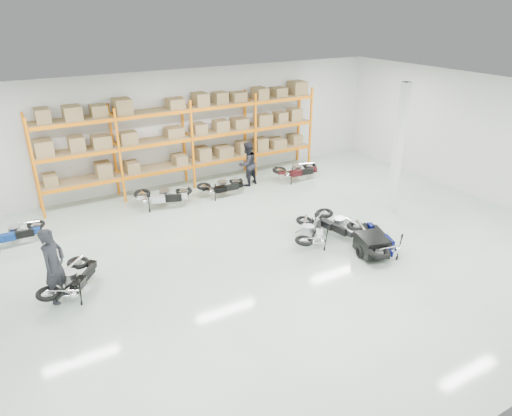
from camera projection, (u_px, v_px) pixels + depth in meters
room at (275, 182)px, 12.65m from camera, size 18.00×18.00×18.00m
pallet_rack at (187, 130)px, 17.75m from camera, size 11.28×0.98×3.62m
structural_column at (398, 150)px, 15.41m from camera, size 0.25×0.25×4.50m
moto_blue_centre at (375, 235)px, 13.36m from camera, size 1.50×2.09×1.23m
moto_silver_left at (311, 228)px, 13.95m from camera, size 1.61×1.79×1.05m
moto_black_far_left at (71, 275)px, 11.51m from camera, size 1.73×1.88×1.11m
moto_touring_right at (337, 220)px, 14.43m from camera, size 1.13×1.83×1.11m
trailer at (372, 245)px, 13.23m from camera, size 0.95×1.61×0.65m
moto_back_a at (12, 229)px, 13.92m from camera, size 1.63×0.86×1.03m
moto_back_b at (163, 192)px, 16.45m from camera, size 2.00×1.44×1.17m
moto_back_c at (222, 183)px, 17.44m from camera, size 1.67×0.92×1.04m
moto_back_d at (297, 168)px, 18.98m from camera, size 1.82×1.08×1.11m
person_left at (54, 266)px, 11.05m from camera, size 0.82×0.85×1.97m
person_back at (247, 164)px, 18.26m from camera, size 1.03×0.90×1.80m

